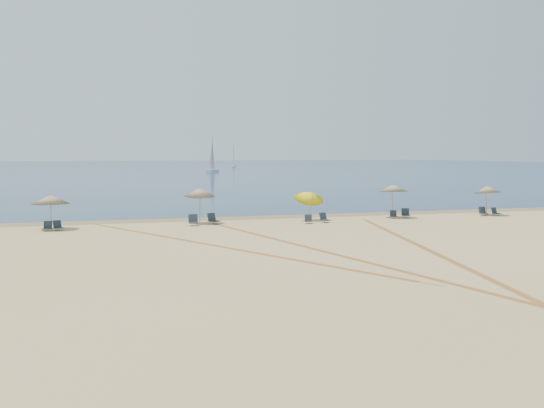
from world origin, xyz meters
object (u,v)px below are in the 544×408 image
(chair_2, at_px, (48,227))
(chair_7, at_px, (324,218))
(umbrella_5, at_px, (487,189))
(sailboat_1, at_px, (212,161))
(sailboat_2, at_px, (234,161))
(umbrella_4, at_px, (393,188))
(chair_3, at_px, (58,226))
(chair_5, at_px, (213,219))
(chair_8, at_px, (393,215))
(umbrella_2, at_px, (200,192))
(chair_4, at_px, (193,221))
(chair_10, at_px, (483,212))
(umbrella_1, at_px, (51,199))
(chair_9, at_px, (406,214))
(chair_6, at_px, (308,220))
(chair_11, at_px, (495,212))
(umbrella_3, at_px, (309,195))

(chair_2, bearing_deg, chair_7, 7.42)
(umbrella_5, distance_m, sailboat_1, 117.98)
(chair_7, bearing_deg, sailboat_2, 61.55)
(sailboat_1, bearing_deg, umbrella_4, -65.26)
(chair_3, bearing_deg, chair_5, -17.12)
(chair_5, xyz_separation_m, chair_8, (13.48, -0.24, -0.06))
(umbrella_2, distance_m, chair_4, 2.23)
(chair_3, relative_size, chair_10, 1.06)
(chair_7, bearing_deg, umbrella_2, 150.32)
(chair_8, bearing_deg, chair_7, -147.87)
(chair_3, distance_m, chair_10, 30.95)
(umbrella_1, relative_size, chair_4, 3.02)
(chair_9, xyz_separation_m, sailboat_1, (8.94, 117.97, 2.49))
(chair_2, height_order, chair_3, chair_2)
(umbrella_2, distance_m, chair_9, 15.48)
(umbrella_4, bearing_deg, chair_5, -179.03)
(chair_7, bearing_deg, chair_3, 160.52)
(umbrella_2, bearing_deg, chair_9, -2.22)
(sailboat_1, bearing_deg, chair_2, -76.46)
(chair_3, relative_size, chair_8, 1.03)
(chair_6, xyz_separation_m, chair_11, (15.71, 1.03, 0.01))
(chair_4, xyz_separation_m, chair_5, (1.45, 0.67, -0.01))
(umbrella_1, xyz_separation_m, chair_3, (0.41, -0.52, -1.63))
(chair_2, relative_size, chair_5, 0.75)
(umbrella_3, height_order, chair_4, umbrella_3)
(chair_8, xyz_separation_m, sailboat_1, (10.00, 118.07, 2.54))
(umbrella_1, relative_size, umbrella_5, 0.98)
(umbrella_2, distance_m, chair_3, 9.40)
(chair_6, bearing_deg, chair_2, -165.40)
(umbrella_2, xyz_separation_m, sailboat_1, (24.29, 117.37, 0.65))
(chair_3, height_order, chair_7, chair_7)
(chair_4, bearing_deg, umbrella_3, 10.42)
(chair_4, bearing_deg, chair_7, 0.57)
(umbrella_3, height_order, chair_7, umbrella_3)
(chair_2, distance_m, chair_9, 25.10)
(chair_7, height_order, chair_10, chair_10)
(umbrella_2, relative_size, chair_4, 3.25)
(umbrella_1, xyz_separation_m, chair_10, (31.37, -0.29, -1.60))
(chair_9, relative_size, sailboat_2, 0.11)
(umbrella_3, xyz_separation_m, umbrella_5, (14.59, -0.25, 0.20))
(umbrella_3, distance_m, sailboat_2, 176.66)
(sailboat_1, bearing_deg, umbrella_2, -72.18)
(chair_5, bearing_deg, chair_3, 160.08)
(chair_3, bearing_deg, sailboat_2, 52.12)
(sailboat_1, bearing_deg, chair_4, -72.37)
(umbrella_1, distance_m, umbrella_2, 9.57)
(umbrella_3, relative_size, chair_7, 3.15)
(umbrella_5, bearing_deg, chair_3, -178.96)
(umbrella_4, distance_m, chair_7, 6.59)
(chair_5, relative_size, chair_7, 1.13)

